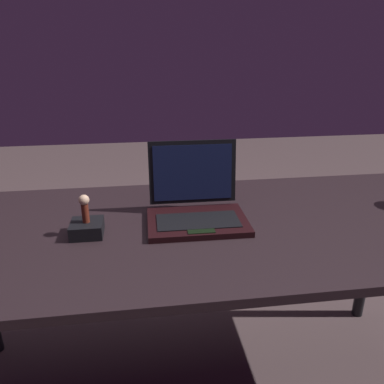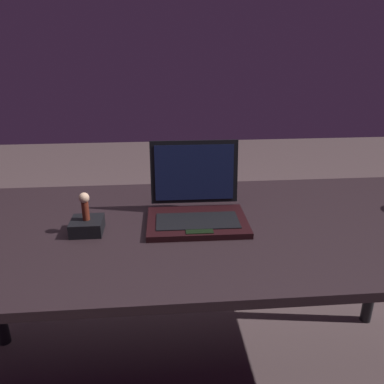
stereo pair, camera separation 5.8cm
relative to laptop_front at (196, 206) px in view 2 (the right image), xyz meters
name	(u,v)px [view 2 (the right image)]	position (x,y,z in m)	size (l,w,h in m)	color
desk	(201,244)	(0.01, -0.04, -0.12)	(1.78, 0.77, 0.71)	black
laptop_front	(196,206)	(0.00, 0.00, 0.00)	(0.31, 0.24, 0.24)	black
figurine_stand	(87,226)	(-0.33, -0.06, -0.03)	(0.09, 0.09, 0.04)	black
figurine	(85,204)	(-0.33, -0.06, 0.05)	(0.03, 0.03, 0.09)	#581F14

